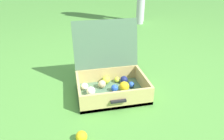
% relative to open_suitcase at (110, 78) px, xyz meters
% --- Properties ---
extents(ground_plane, '(16.00, 16.00, 0.00)m').
position_rel_open_suitcase_xyz_m(ground_plane, '(0.06, -0.10, -0.12)').
color(ground_plane, '#4C8C38').
extents(open_suitcase, '(0.53, 0.50, 0.53)m').
position_rel_open_suitcase_xyz_m(open_suitcase, '(0.00, 0.00, 0.00)').
color(open_suitcase, '#4C7051').
rests_on(open_suitcase, ground).
extents(stray_ball_on_grass, '(0.07, 0.07, 0.07)m').
position_rel_open_suitcase_xyz_m(stray_ball_on_grass, '(-0.27, -0.49, -0.08)').
color(stray_ball_on_grass, yellow).
rests_on(stray_ball_on_grass, ground).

